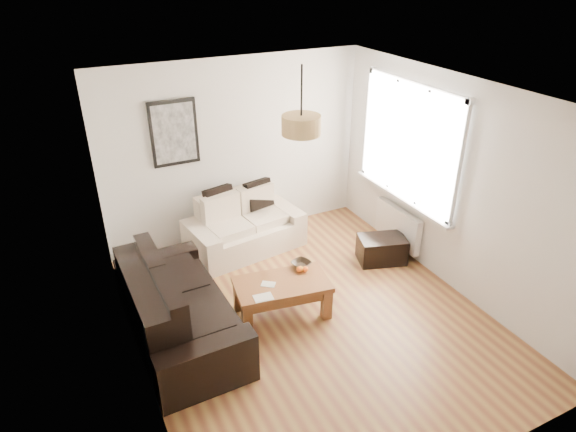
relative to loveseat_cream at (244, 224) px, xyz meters
name	(u,v)px	position (x,y,z in m)	size (l,w,h in m)	color
floor	(311,317)	(0.10, -1.78, -0.39)	(4.50, 4.50, 0.00)	brown
ceiling	(317,95)	(0.10, -1.78, 2.21)	(3.80, 4.50, 0.00)	white
wall_back	(236,151)	(0.10, 0.47, 0.91)	(3.80, 0.04, 2.60)	silver
wall_front	(471,357)	(0.10, -4.03, 0.91)	(3.80, 0.04, 2.60)	silver
wall_left	(128,263)	(-1.80, -1.78, 0.91)	(0.04, 4.50, 2.60)	silver
wall_right	(452,186)	(2.00, -1.78, 0.91)	(0.04, 4.50, 2.60)	silver
window_bay	(410,142)	(1.96, -0.98, 1.21)	(0.14, 1.90, 1.60)	white
radiator	(398,225)	(1.92, -0.98, -0.01)	(0.10, 0.90, 0.52)	white
poster	(174,133)	(-0.75, 0.44, 1.31)	(0.62, 0.04, 0.87)	black
pendant_shade	(301,125)	(0.10, -1.48, 1.84)	(0.40, 0.40, 0.20)	tan
loveseat_cream	(244,224)	(0.00, 0.00, 0.00)	(1.58, 0.86, 0.79)	beige
sofa_leather	(179,304)	(-1.33, -1.42, 0.04)	(2.00, 0.98, 0.87)	black
coffee_table	(282,298)	(-0.17, -1.57, -0.17)	(1.07, 0.59, 0.44)	brown
ottoman	(382,249)	(1.55, -1.14, -0.21)	(0.63, 0.40, 0.36)	black
cushion_left	(220,202)	(-0.28, 0.19, 0.32)	(0.42, 0.13, 0.42)	black
cushion_right	(259,194)	(0.31, 0.19, 0.31)	(0.40, 0.13, 0.40)	black
fruit_bowl	(301,264)	(0.19, -1.36, 0.07)	(0.22, 0.22, 0.05)	black
orange_a	(301,269)	(0.13, -1.47, 0.09)	(0.07, 0.07, 0.07)	orange
orange_b	(305,269)	(0.17, -1.50, 0.09)	(0.07, 0.07, 0.07)	#FF6215
orange_c	(299,269)	(0.11, -1.47, 0.09)	(0.07, 0.07, 0.07)	orange
papers	(263,297)	(-0.47, -1.74, 0.05)	(0.21, 0.15, 0.01)	beige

